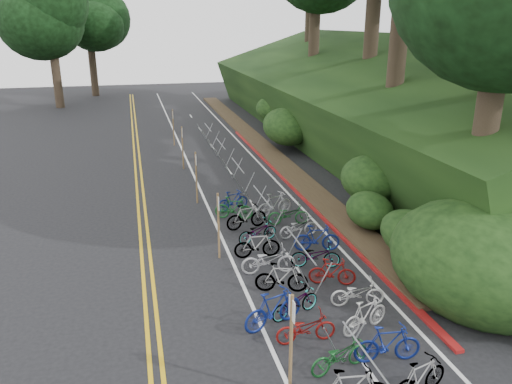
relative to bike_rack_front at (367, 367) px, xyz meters
The scene contains 10 objects.
ground 3.95m from the bike_rack_front, 131.85° to the left, with size 120.00×120.00×0.00m, color black.
road_markings 13.14m from the bike_rack_front, 98.51° to the left, with size 7.47×80.00×0.01m.
red_curb 15.22m from the bike_rack_front, 78.13° to the left, with size 0.25×28.00×0.10m, color maroon.
embankment 24.31m from the bike_rack_front, 64.64° to the left, with size 14.30×48.14×9.11m.
bike_rack_front is the anchor object (origin of this frame).
bike_racks_rest 15.88m from the bike_rack_front, 88.46° to the left, with size 1.14×23.00×1.17m.
signpost_near 1.84m from the bike_rack_front, 164.27° to the left, with size 0.08×0.40×2.66m.
signposts_rest 17.00m from the bike_rack_front, 96.67° to the left, with size 0.08×18.40×2.50m.
bike_front 3.48m from the bike_rack_front, 111.17° to the left, with size 1.91×0.54×1.15m, color navy.
bike_valet 6.04m from the bike_rack_front, 86.63° to the left, with size 3.32×14.50×1.09m.
Camera 1 is at (-2.08, -11.27, 8.18)m, focal length 35.00 mm.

